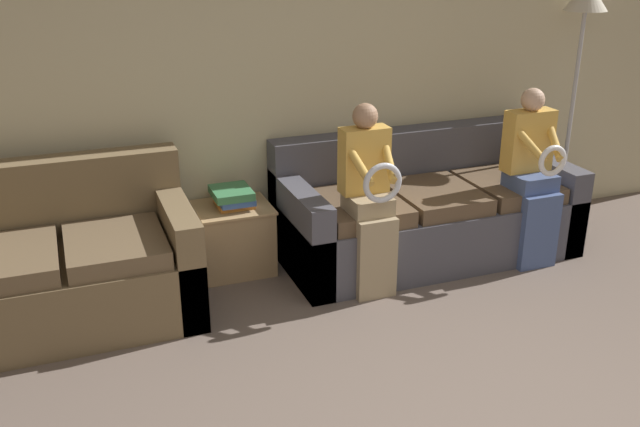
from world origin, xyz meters
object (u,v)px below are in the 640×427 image
Objects in this scene: couch_side at (64,268)px; side_shelf at (234,237)px; book_stack at (233,197)px; floor_lamp at (584,20)px; couch_main at (424,212)px; child_right_seated at (533,172)px; child_left_seated at (369,193)px.

side_shelf is (1.09, 0.27, -0.08)m from couch_side.
floor_lamp is (2.69, 0.00, 1.03)m from book_stack.
couch_main is 7.18× the size of book_stack.
floor_lamp is (0.74, 0.57, 0.91)m from child_right_seated.
book_stack is 0.16× the size of floor_lamp.
child_left_seated is at bearing -37.74° from side_shelf.
side_shelf is (-0.73, 0.57, -0.42)m from child_left_seated.
book_stack is (-1.95, 0.56, -0.12)m from child_right_seated.
floor_lamp is at bearing 37.39° from child_right_seated.
child_right_seated reaches higher than couch_main.
floor_lamp is at bearing 8.32° from couch_main.
side_shelf is at bearing 151.18° from book_stack.
book_stack is at bearing -179.92° from floor_lamp.
couch_main is at bearing 148.72° from child_right_seated.
couch_main is at bearing 31.46° from child_left_seated.
book_stack is at bearing 142.21° from child_left_seated.
book_stack is 2.88m from floor_lamp.
child_left_seated reaches higher than couch_main.
couch_side is at bearing 170.68° from child_left_seated.
book_stack reaches higher than side_shelf.
couch_side reaches higher than couch_main.
couch_main is 2.44m from couch_side.
side_shelf is at bearing 163.83° from child_right_seated.
book_stack is at bearing 171.76° from couch_main.
floor_lamp reaches higher than side_shelf.
child_left_seated is 1.22m from child_right_seated.
child_right_seated is at bearing 0.12° from child_left_seated.
couch_side is at bearing -166.21° from side_shelf.
couch_main is 1.71× the size of child_right_seated.
floor_lamp is at bearing 4.07° from couch_side.
child_right_seated is (0.61, -0.37, 0.34)m from couch_main.
couch_side is 1.13m from side_shelf.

